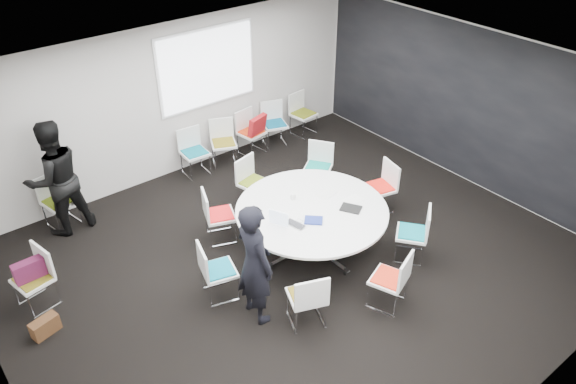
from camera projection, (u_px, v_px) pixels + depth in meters
room_shell at (300, 183)px, 7.71m from camera, size 8.08×7.08×2.88m
conference_table at (312, 219)px, 8.46m from camera, size 2.28×2.28×0.73m
projection_screen at (208, 68)px, 10.08m from camera, size 1.90×0.03×1.35m
chair_ring_a at (379, 196)px, 9.45m from camera, size 0.54×0.55×0.88m
chair_ring_b at (318, 176)px, 9.99m from camera, size 0.63×0.63×0.88m
chair_ring_c at (254, 192)px, 9.57m from camera, size 0.55×0.55×0.88m
chair_ring_d at (220, 224)px, 8.80m from camera, size 0.58×0.59×0.88m
chair_ring_e at (219, 280)px, 7.72m from camera, size 0.55×0.56×0.88m
chair_ring_f at (307, 306)px, 7.30m from camera, size 0.59×0.59×0.88m
chair_ring_g at (388, 289)px, 7.58m from camera, size 0.59×0.58×0.88m
chair_ring_h at (411, 242)px, 8.41m from camera, size 0.64×0.64×0.88m
chair_back_a at (195, 161)px, 10.44m from camera, size 0.49×0.48×0.88m
chair_back_b at (224, 151)px, 10.75m from camera, size 0.61×0.60×0.88m
chair_back_c at (251, 140)px, 11.11m from camera, size 0.53×0.52×0.88m
chair_back_d at (275, 132)px, 11.42m from camera, size 0.58×0.58×0.88m
chair_back_e at (303, 121)px, 11.81m from camera, size 0.51×0.50×0.88m
chair_spare_left at (37, 289)px, 7.58m from camera, size 0.53×0.54×0.88m
chair_person_back at (61, 210)px, 9.11m from camera, size 0.54×0.53×0.88m
person_main at (255, 263)px, 7.09m from camera, size 0.45×0.66×1.76m
person_back at (55, 179)px, 8.63m from camera, size 0.98×0.79×1.92m
laptop at (297, 223)px, 8.04m from camera, size 0.24×0.32×0.02m
laptop_lid at (279, 218)px, 7.94m from camera, size 0.14×0.28×0.22m
notebook_black at (351, 208)px, 8.35m from camera, size 0.34×0.37×0.02m
tablet_folio at (314, 220)px, 8.09m from camera, size 0.33×0.32×0.03m
papers_right at (327, 194)px, 8.69m from camera, size 0.33×0.26×0.00m
papers_front at (352, 200)px, 8.55m from camera, size 0.31×0.22×0.00m
cup at (293, 196)px, 8.55m from camera, size 0.08×0.08×0.09m
phone at (352, 208)px, 8.36m from camera, size 0.14×0.07×0.01m
maroon_bag at (29, 270)px, 7.38m from camera, size 0.40×0.15×0.28m
brown_bag at (45, 326)px, 7.22m from camera, size 0.39×0.24×0.24m
red_jacket at (257, 125)px, 10.74m from camera, size 0.47×0.28×0.36m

